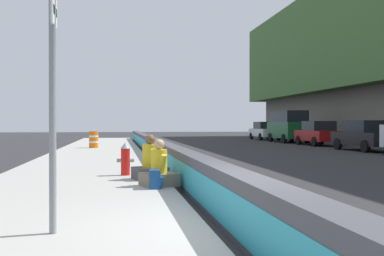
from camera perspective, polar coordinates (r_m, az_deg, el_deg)
ground_plane at (r=6.33m, az=6.53°, el=-13.38°), size 160.00×160.00×0.00m
sidewalk_strip at (r=6.17m, az=-18.58°, el=-13.11°), size 80.00×4.40×0.14m
jersey_barrier at (r=6.25m, az=6.50°, el=-9.60°), size 76.00×0.45×0.85m
route_sign_post at (r=6.10m, az=-16.79°, el=7.00°), size 0.44×0.09×3.60m
fire_hydrant at (r=12.55m, az=-8.22°, el=-3.74°), size 0.26×0.46×0.88m
seated_person_foreground at (r=10.36m, az=-4.08°, el=-5.33°), size 0.84×0.91×1.04m
seated_person_middle at (r=11.60m, az=-5.21°, el=-4.58°), size 0.84×0.93×1.12m
backpack at (r=9.94m, az=-4.58°, el=-6.33°), size 0.32×0.28×0.40m
construction_barrel at (r=27.14m, az=-12.04°, el=-1.39°), size 0.54×0.54×0.95m
parked_car_fourth at (r=27.65m, az=20.59°, el=-0.87°), size 4.56×2.06×1.71m
parked_car_midline at (r=33.49m, az=15.30°, el=-0.62°), size 4.52×1.99×1.71m
parked_car_far at (r=38.44m, az=11.80°, el=0.27°), size 5.12×2.14×2.56m
parked_car_farther at (r=44.44m, az=8.96°, el=-0.33°), size 4.52×1.99×1.71m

